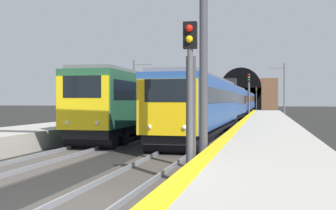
{
  "coord_description": "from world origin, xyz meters",
  "views": [
    {
      "loc": [
        -8.51,
        -3.89,
        2.46
      ],
      "look_at": [
        13.11,
        1.21,
        2.19
      ],
      "focal_mm": 44.35,
      "sensor_mm": 36.0,
      "label": 1
    }
  ],
  "objects_px": {
    "railway_signal_near": "(190,90)",
    "railway_signal_far": "(256,96)",
    "catenary_mast_near": "(134,89)",
    "catenary_mast_far": "(284,90)",
    "railway_signal_mid": "(249,92)",
    "train_adjacent_platform": "(193,101)",
    "overhead_signal_gantry": "(88,16)",
    "train_main_approaching": "(235,102)"
  },
  "relations": [
    {
      "from": "railway_signal_far",
      "to": "catenary_mast_far",
      "type": "xyz_separation_m",
      "value": [
        -38.13,
        -4.48,
        0.49
      ]
    },
    {
      "from": "railway_signal_mid",
      "to": "railway_signal_near",
      "type": "bearing_deg",
      "value": 0.0
    },
    {
      "from": "train_main_approaching",
      "to": "railway_signal_mid",
      "type": "bearing_deg",
      "value": 62.04
    },
    {
      "from": "railway_signal_far",
      "to": "overhead_signal_gantry",
      "type": "bearing_deg",
      "value": -2.92
    },
    {
      "from": "railway_signal_near",
      "to": "catenary_mast_far",
      "type": "relative_size",
      "value": 0.63
    },
    {
      "from": "overhead_signal_gantry",
      "to": "catenary_mast_far",
      "type": "xyz_separation_m",
      "value": [
        43.91,
        -8.66,
        -1.69
      ]
    },
    {
      "from": "railway_signal_mid",
      "to": "catenary_mast_far",
      "type": "distance_m",
      "value": 6.53
    },
    {
      "from": "train_main_approaching",
      "to": "railway_signal_mid",
      "type": "distance_m",
      "value": 2.45
    },
    {
      "from": "overhead_signal_gantry",
      "to": "catenary_mast_near",
      "type": "bearing_deg",
      "value": 15.06
    },
    {
      "from": "train_adjacent_platform",
      "to": "railway_signal_near",
      "type": "bearing_deg",
      "value": 8.4
    },
    {
      "from": "train_adjacent_platform",
      "to": "railway_signal_far",
      "type": "bearing_deg",
      "value": 170.69
    },
    {
      "from": "railway_signal_near",
      "to": "railway_signal_mid",
      "type": "relative_size",
      "value": 0.8
    },
    {
      "from": "catenary_mast_near",
      "to": "catenary_mast_far",
      "type": "xyz_separation_m",
      "value": [
        11.76,
        -17.31,
        0.1
      ]
    },
    {
      "from": "railway_signal_mid",
      "to": "railway_signal_far",
      "type": "height_order",
      "value": "railway_signal_mid"
    },
    {
      "from": "overhead_signal_gantry",
      "to": "railway_signal_near",
      "type": "bearing_deg",
      "value": -120.61
    },
    {
      "from": "railway_signal_mid",
      "to": "catenary_mast_near",
      "type": "height_order",
      "value": "catenary_mast_near"
    },
    {
      "from": "railway_signal_far",
      "to": "catenary_mast_near",
      "type": "relative_size",
      "value": 0.76
    },
    {
      "from": "train_main_approaching",
      "to": "catenary_mast_far",
      "type": "height_order",
      "value": "catenary_mast_far"
    },
    {
      "from": "train_main_approaching",
      "to": "railway_signal_mid",
      "type": "height_order",
      "value": "railway_signal_mid"
    },
    {
      "from": "railway_signal_far",
      "to": "catenary_mast_near",
      "type": "bearing_deg",
      "value": -14.43
    },
    {
      "from": "railway_signal_far",
      "to": "catenary_mast_near",
      "type": "xyz_separation_m",
      "value": [
        -49.89,
        12.83,
        0.39
      ]
    },
    {
      "from": "catenary_mast_far",
      "to": "train_main_approaching",
      "type": "bearing_deg",
      "value": 120.57
    },
    {
      "from": "train_adjacent_platform",
      "to": "railway_signal_mid",
      "type": "height_order",
      "value": "railway_signal_mid"
    },
    {
      "from": "train_main_approaching",
      "to": "overhead_signal_gantry",
      "type": "distance_m",
      "value": 40.39
    },
    {
      "from": "railway_signal_mid",
      "to": "catenary_mast_near",
      "type": "relative_size",
      "value": 0.81
    },
    {
      "from": "railway_signal_mid",
      "to": "railway_signal_far",
      "type": "xyz_separation_m",
      "value": [
        42.87,
        0.0,
        -0.18
      ]
    },
    {
      "from": "overhead_signal_gantry",
      "to": "catenary_mast_near",
      "type": "height_order",
      "value": "overhead_signal_gantry"
    },
    {
      "from": "railway_signal_mid",
      "to": "catenary_mast_near",
      "type": "distance_m",
      "value": 14.63
    },
    {
      "from": "railway_signal_near",
      "to": "overhead_signal_gantry",
      "type": "height_order",
      "value": "overhead_signal_gantry"
    },
    {
      "from": "train_adjacent_platform",
      "to": "railway_signal_near",
      "type": "height_order",
      "value": "train_adjacent_platform"
    },
    {
      "from": "train_main_approaching",
      "to": "catenary_mast_near",
      "type": "relative_size",
      "value": 10.32
    },
    {
      "from": "railway_signal_near",
      "to": "railway_signal_far",
      "type": "distance_m",
      "value": 84.52
    },
    {
      "from": "railway_signal_far",
      "to": "catenary_mast_far",
      "type": "distance_m",
      "value": 38.39
    },
    {
      "from": "railway_signal_mid",
      "to": "railway_signal_far",
      "type": "distance_m",
      "value": 42.87
    },
    {
      "from": "catenary_mast_near",
      "to": "railway_signal_mid",
      "type": "bearing_deg",
      "value": -61.32
    },
    {
      "from": "railway_signal_far",
      "to": "catenary_mast_far",
      "type": "height_order",
      "value": "catenary_mast_far"
    },
    {
      "from": "railway_signal_near",
      "to": "catenary_mast_far",
      "type": "xyz_separation_m",
      "value": [
        46.39,
        -4.48,
        1.05
      ]
    },
    {
      "from": "train_main_approaching",
      "to": "railway_signal_far",
      "type": "relative_size",
      "value": 13.5
    },
    {
      "from": "train_main_approaching",
      "to": "train_adjacent_platform",
      "type": "distance_m",
      "value": 6.25
    },
    {
      "from": "train_adjacent_platform",
      "to": "railway_signal_far",
      "type": "height_order",
      "value": "railway_signal_far"
    },
    {
      "from": "catenary_mast_near",
      "to": "catenary_mast_far",
      "type": "bearing_deg",
      "value": -55.81
    },
    {
      "from": "train_main_approaching",
      "to": "train_adjacent_platform",
      "type": "height_order",
      "value": "train_adjacent_platform"
    }
  ]
}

